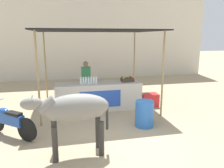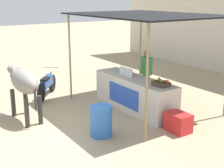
{
  "view_description": "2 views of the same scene",
  "coord_description": "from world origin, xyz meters",
  "px_view_note": "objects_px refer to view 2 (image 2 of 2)",
  "views": [
    {
      "loc": [
        -1.18,
        -5.24,
        2.56
      ],
      "look_at": [
        0.2,
        0.9,
        1.19
      ],
      "focal_mm": 35.0,
      "sensor_mm": 36.0,
      "label": 1
    },
    {
      "loc": [
        6.96,
        -3.29,
        3.26
      ],
      "look_at": [
        0.04,
        1.37,
        0.91
      ],
      "focal_mm": 50.0,
      "sensor_mm": 36.0,
      "label": 2
    }
  ],
  "objects_px": {
    "cooler_box": "(178,122)",
    "motorcycle_parked": "(47,84)",
    "cow": "(23,83)",
    "vendor_behind_counter": "(146,75)",
    "fruit_crate": "(161,83)",
    "water_barrel": "(101,121)",
    "stall_counter": "(134,93)"
  },
  "relations": [
    {
      "from": "cooler_box",
      "to": "motorcycle_parked",
      "type": "relative_size",
      "value": 0.42
    },
    {
      "from": "cow",
      "to": "cooler_box",
      "type": "bearing_deg",
      "value": 44.51
    },
    {
      "from": "stall_counter",
      "to": "cow",
      "type": "bearing_deg",
      "value": -108.71
    },
    {
      "from": "motorcycle_parked",
      "to": "cow",
      "type": "bearing_deg",
      "value": -39.08
    },
    {
      "from": "motorcycle_parked",
      "to": "fruit_crate",
      "type": "bearing_deg",
      "value": 25.05
    },
    {
      "from": "stall_counter",
      "to": "motorcycle_parked",
      "type": "distance_m",
      "value": 3.1
    },
    {
      "from": "fruit_crate",
      "to": "cow",
      "type": "height_order",
      "value": "cow"
    },
    {
      "from": "vendor_behind_counter",
      "to": "motorcycle_parked",
      "type": "bearing_deg",
      "value": -132.94
    },
    {
      "from": "motorcycle_parked",
      "to": "cooler_box",
      "type": "bearing_deg",
      "value": 19.13
    },
    {
      "from": "fruit_crate",
      "to": "cooler_box",
      "type": "bearing_deg",
      "value": -10.25
    },
    {
      "from": "vendor_behind_counter",
      "to": "motorcycle_parked",
      "type": "xyz_separation_m",
      "value": [
        -2.25,
        -2.42,
        -0.42
      ]
    },
    {
      "from": "vendor_behind_counter",
      "to": "water_barrel",
      "type": "bearing_deg",
      "value": -61.32
    },
    {
      "from": "vendor_behind_counter",
      "to": "cooler_box",
      "type": "relative_size",
      "value": 2.75
    },
    {
      "from": "cow",
      "to": "motorcycle_parked",
      "type": "xyz_separation_m",
      "value": [
        -1.6,
        1.3,
        -0.6
      ]
    },
    {
      "from": "vendor_behind_counter",
      "to": "motorcycle_parked",
      "type": "height_order",
      "value": "vendor_behind_counter"
    },
    {
      "from": "vendor_behind_counter",
      "to": "fruit_crate",
      "type": "bearing_deg",
      "value": -25.97
    },
    {
      "from": "stall_counter",
      "to": "fruit_crate",
      "type": "bearing_deg",
      "value": 2.91
    },
    {
      "from": "vendor_behind_counter",
      "to": "water_barrel",
      "type": "relative_size",
      "value": 2.18
    },
    {
      "from": "stall_counter",
      "to": "vendor_behind_counter",
      "type": "distance_m",
      "value": 0.91
    },
    {
      "from": "stall_counter",
      "to": "cooler_box",
      "type": "relative_size",
      "value": 5.0
    },
    {
      "from": "fruit_crate",
      "to": "vendor_behind_counter",
      "type": "relative_size",
      "value": 0.27
    },
    {
      "from": "cooler_box",
      "to": "cow",
      "type": "distance_m",
      "value": 4.17
    },
    {
      "from": "vendor_behind_counter",
      "to": "cooler_box",
      "type": "distance_m",
      "value": 2.5
    },
    {
      "from": "stall_counter",
      "to": "motorcycle_parked",
      "type": "height_order",
      "value": "stall_counter"
    },
    {
      "from": "cooler_box",
      "to": "stall_counter",
      "type": "bearing_deg",
      "value": 177.1
    },
    {
      "from": "stall_counter",
      "to": "vendor_behind_counter",
      "type": "relative_size",
      "value": 1.82
    },
    {
      "from": "vendor_behind_counter",
      "to": "cooler_box",
      "type": "xyz_separation_m",
      "value": [
        2.27,
        -0.85,
        -0.61
      ]
    },
    {
      "from": "water_barrel",
      "to": "motorcycle_parked",
      "type": "xyz_separation_m",
      "value": [
        -3.66,
        0.15,
        0.05
      ]
    },
    {
      "from": "cooler_box",
      "to": "water_barrel",
      "type": "relative_size",
      "value": 0.79
    },
    {
      "from": "stall_counter",
      "to": "cow",
      "type": "relative_size",
      "value": 1.64
    },
    {
      "from": "cooler_box",
      "to": "motorcycle_parked",
      "type": "distance_m",
      "value": 4.79
    },
    {
      "from": "stall_counter",
      "to": "fruit_crate",
      "type": "relative_size",
      "value": 6.82
    }
  ]
}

